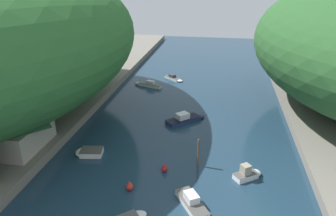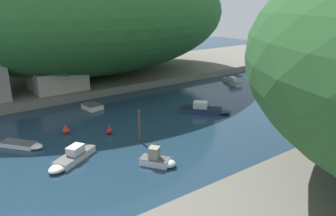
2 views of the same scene
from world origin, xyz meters
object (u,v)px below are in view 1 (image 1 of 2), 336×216
boat_far_right_bank (147,84)px  boat_moored_right (187,118)px  boat_mid_channel (194,206)px  channel_buoy_near (164,168)px  boathouse_shed (11,128)px  person_on_quay (40,137)px  boat_red_skiff (88,152)px  boat_navy_launch (174,78)px  channel_buoy_far (130,186)px  right_bank_cottage (312,76)px  boat_white_cruiser (248,174)px

boat_far_right_bank → boat_moored_right: bearing=-129.0°
boat_far_right_bank → boat_moored_right: boat_moored_right is taller
boat_mid_channel → channel_buoy_near: boat_mid_channel is taller
boathouse_shed → boat_far_right_bank: 28.74m
boat_far_right_bank → person_on_quay: (-6.92, -25.84, 1.71)m
boat_moored_right → boat_red_skiff: bearing=-86.0°
boathouse_shed → boat_navy_launch: boathouse_shed is taller
boat_red_skiff → channel_buoy_near: 9.71m
boat_moored_right → boat_mid_channel: (2.94, -18.89, -0.03)m
boat_red_skiff → channel_buoy_far: bearing=-139.2°
boat_far_right_bank → boat_red_skiff: size_ratio=1.67×
person_on_quay → boat_navy_launch: bearing=-11.5°
right_bank_cottage → boat_mid_channel: right_bank_cottage is taller
boat_red_skiff → right_bank_cottage: bearing=-57.7°
boathouse_shed → right_bank_cottage: bearing=35.6°
boat_moored_right → boat_far_right_bank: bearing=169.3°
boat_white_cruiser → channel_buoy_far: boat_white_cruiser is taller
boat_moored_right → channel_buoy_near: 13.28m
boat_mid_channel → person_on_quay: (-18.94, 7.15, 1.70)m
boat_far_right_bank → person_on_quay: bearing=-176.7°
boat_navy_launch → boat_white_cruiser: boat_white_cruiser is taller
right_bank_cottage → boat_moored_right: right_bank_cottage is taller
right_bank_cottage → boat_navy_launch: (-24.94, 3.87, -2.91)m
boat_white_cruiser → person_on_quay: size_ratio=1.94×
boat_far_right_bank → channel_buoy_far: 31.60m
right_bank_cottage → boat_mid_channel: (-17.22, -34.09, -2.80)m
boat_red_skiff → person_on_quay: 5.92m
boat_far_right_bank → boat_navy_launch: 6.58m
boat_navy_launch → right_bank_cottage: bearing=121.2°
right_bank_cottage → channel_buoy_far: bearing=-126.5°
boat_red_skiff → boat_moored_right: size_ratio=0.58×
boat_white_cruiser → boat_moored_right: bearing=175.6°
right_bank_cottage → boathouse_shed: bearing=-144.4°
boat_far_right_bank → boat_red_skiff: (-1.29, -25.40, -0.05)m
boat_far_right_bank → boat_navy_launch: size_ratio=1.31×
boat_red_skiff → channel_buoy_near: size_ratio=3.44×
boat_far_right_bank → person_on_quay: size_ratio=3.38×
boat_far_right_bank → boat_moored_right: 16.77m
right_bank_cottage → boat_mid_channel: bearing=-116.8°
boat_moored_right → person_on_quay: person_on_quay is taller
boathouse_shed → boat_navy_launch: bearing=66.2°
right_bank_cottage → channel_buoy_near: right_bank_cottage is taller
boat_far_right_bank → channel_buoy_far: boat_far_right_bank is taller
right_bank_cottage → boat_red_skiff: bearing=-139.0°
boat_navy_launch → boat_moored_right: 19.66m
boat_white_cruiser → channel_buoy_far: 12.38m
right_bank_cottage → boat_moored_right: (-20.16, -15.20, -2.77)m
boat_navy_launch → boat_white_cruiser: bearing=61.8°
boathouse_shed → boat_far_right_bank: size_ratio=1.38×
channel_buoy_far → boat_moored_right: bearing=77.8°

